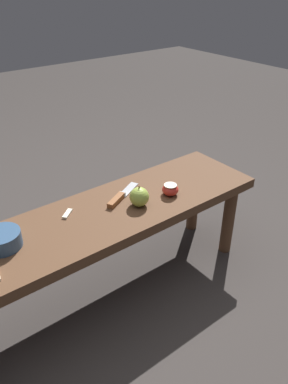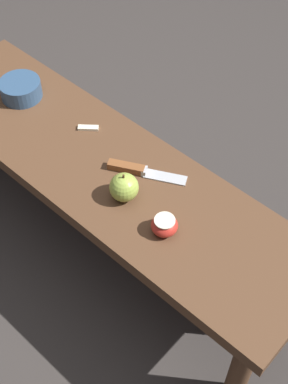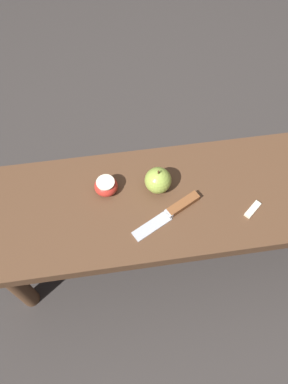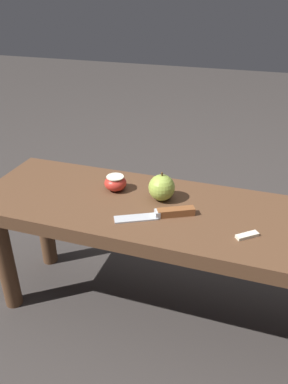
{
  "view_description": "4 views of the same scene",
  "coord_description": "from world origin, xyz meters",
  "px_view_note": "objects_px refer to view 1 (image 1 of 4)",
  "views": [
    {
      "loc": [
        -0.58,
        -0.98,
        1.15
      ],
      "look_at": [
        0.16,
        -0.01,
        0.42
      ],
      "focal_mm": 35.0,
      "sensor_mm": 36.0,
      "label": 1
    },
    {
      "loc": [
        0.72,
        -0.63,
        1.43
      ],
      "look_at": [
        0.16,
        -0.01,
        0.42
      ],
      "focal_mm": 50.0,
      "sensor_mm": 36.0,
      "label": 2
    },
    {
      "loc": [
        0.23,
        0.47,
        1.3
      ],
      "look_at": [
        0.16,
        -0.01,
        0.42
      ],
      "focal_mm": 35.0,
      "sensor_mm": 36.0,
      "label": 3
    },
    {
      "loc": [
        -0.12,
        0.83,
        0.92
      ],
      "look_at": [
        0.16,
        -0.01,
        0.42
      ],
      "focal_mm": 35.0,
      "sensor_mm": 36.0,
      "label": 4
    }
  ],
  "objects_px": {
    "wooden_bench": "(107,224)",
    "bowl": "(2,240)",
    "apple_cut": "(170,189)",
    "knife": "(119,197)",
    "apple_whole": "(139,197)"
  },
  "relations": [
    {
      "from": "wooden_bench",
      "to": "apple_whole",
      "type": "distance_m",
      "value": 0.16
    },
    {
      "from": "knife",
      "to": "apple_cut",
      "type": "bearing_deg",
      "value": -54.87
    },
    {
      "from": "knife",
      "to": "apple_cut",
      "type": "distance_m",
      "value": 0.2
    },
    {
      "from": "apple_whole",
      "to": "bowl",
      "type": "xyz_separation_m",
      "value": [
        -0.49,
        0.07,
        -0.01
      ]
    },
    {
      "from": "apple_cut",
      "to": "knife",
      "type": "bearing_deg",
      "value": 152.6
    },
    {
      "from": "knife",
      "to": "apple_whole",
      "type": "bearing_deg",
      "value": -93.96
    },
    {
      "from": "wooden_bench",
      "to": "knife",
      "type": "distance_m",
      "value": 0.12
    },
    {
      "from": "wooden_bench",
      "to": "apple_whole",
      "type": "height_order",
      "value": "apple_whole"
    },
    {
      "from": "apple_whole",
      "to": "apple_cut",
      "type": "height_order",
      "value": "apple_whole"
    },
    {
      "from": "apple_whole",
      "to": "apple_cut",
      "type": "relative_size",
      "value": 1.28
    },
    {
      "from": "knife",
      "to": "apple_whole",
      "type": "xyz_separation_m",
      "value": [
        0.03,
        -0.08,
        0.03
      ]
    },
    {
      "from": "apple_whole",
      "to": "apple_cut",
      "type": "distance_m",
      "value": 0.14
    },
    {
      "from": "wooden_bench",
      "to": "bowl",
      "type": "height_order",
      "value": "bowl"
    },
    {
      "from": "knife",
      "to": "bowl",
      "type": "bearing_deg",
      "value": 153.56
    },
    {
      "from": "apple_cut",
      "to": "bowl",
      "type": "xyz_separation_m",
      "value": [
        -0.63,
        0.08,
        0.0
      ]
    }
  ]
}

